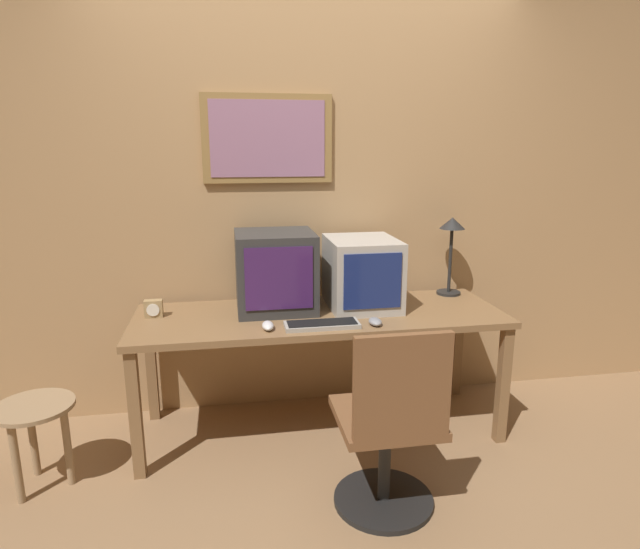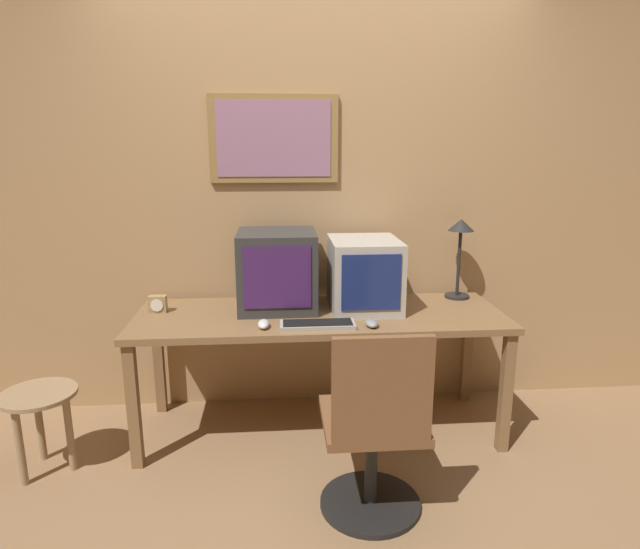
# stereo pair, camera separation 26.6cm
# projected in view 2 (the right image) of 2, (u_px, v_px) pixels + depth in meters

# --- Properties ---
(ground_plane) EXTENTS (14.00, 14.00, 0.00)m
(ground_plane) POSITION_uv_depth(u_px,v_px,m) (334.00, 517.00, 2.37)
(ground_plane) COLOR #93704C
(wall_back) EXTENTS (8.00, 0.08, 2.60)m
(wall_back) POSITION_uv_depth(u_px,v_px,m) (314.00, 197.00, 3.21)
(wall_back) COLOR tan
(wall_back) RESTS_ON ground_plane
(desk) EXTENTS (2.02, 0.69, 0.70)m
(desk) POSITION_uv_depth(u_px,v_px,m) (320.00, 325.00, 2.96)
(desk) COLOR olive
(desk) RESTS_ON ground_plane
(monitor_left) EXTENTS (0.43, 0.43, 0.44)m
(monitor_left) POSITION_uv_depth(u_px,v_px,m) (277.00, 270.00, 2.99)
(monitor_left) COLOR #333333
(monitor_left) RESTS_ON desk
(monitor_right) EXTENTS (0.38, 0.46, 0.39)m
(monitor_right) POSITION_uv_depth(u_px,v_px,m) (364.00, 274.00, 3.00)
(monitor_right) COLOR #B7B2A8
(monitor_right) RESTS_ON desk
(keyboard_main) EXTENTS (0.38, 0.14, 0.03)m
(keyboard_main) POSITION_uv_depth(u_px,v_px,m) (318.00, 325.00, 2.71)
(keyboard_main) COLOR #A8A399
(keyboard_main) RESTS_ON desk
(mouse_near_keyboard) EXTENTS (0.06, 0.11, 0.04)m
(mouse_near_keyboard) POSITION_uv_depth(u_px,v_px,m) (372.00, 323.00, 2.72)
(mouse_near_keyboard) COLOR gray
(mouse_near_keyboard) RESTS_ON desk
(mouse_far_corner) EXTENTS (0.06, 0.12, 0.04)m
(mouse_far_corner) POSITION_uv_depth(u_px,v_px,m) (264.00, 324.00, 2.70)
(mouse_far_corner) COLOR silver
(mouse_far_corner) RESTS_ON desk
(desk_clock) EXTENTS (0.09, 0.06, 0.09)m
(desk_clock) POSITION_uv_depth(u_px,v_px,m) (158.00, 304.00, 2.95)
(desk_clock) COLOR #A38456
(desk_clock) RESTS_ON desk
(desk_lamp) EXTENTS (0.15, 0.15, 0.48)m
(desk_lamp) POSITION_uv_depth(u_px,v_px,m) (460.00, 240.00, 3.16)
(desk_lamp) COLOR black
(desk_lamp) RESTS_ON desk
(office_chair) EXTENTS (0.46, 0.46, 0.89)m
(office_chair) POSITION_uv_depth(u_px,v_px,m) (374.00, 437.00, 2.30)
(office_chair) COLOR black
(office_chair) RESTS_ON ground_plane
(side_stool) EXTENTS (0.36, 0.36, 0.43)m
(side_stool) POSITION_uv_depth(u_px,v_px,m) (40.00, 409.00, 2.63)
(side_stool) COLOR #9E7F5B
(side_stool) RESTS_ON ground_plane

